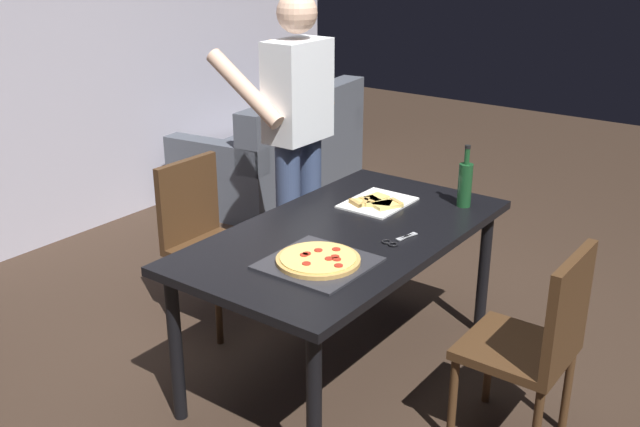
% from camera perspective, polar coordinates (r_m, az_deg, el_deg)
% --- Properties ---
extents(ground_plane, '(12.00, 12.00, 0.00)m').
position_cam_1_polar(ground_plane, '(3.73, 1.89, -12.04)').
color(ground_plane, '#38281E').
extents(back_wall, '(6.40, 0.10, 2.80)m').
position_cam_1_polar(back_wall, '(5.11, -23.24, 12.26)').
color(back_wall, '#BCB7C6').
rests_on(back_wall, ground_plane).
extents(dining_table, '(1.65, 0.91, 0.75)m').
position_cam_1_polar(dining_table, '(3.41, 2.03, -2.49)').
color(dining_table, black).
rests_on(dining_table, ground_plane).
extents(chair_near_camera, '(0.42, 0.42, 0.90)m').
position_cam_1_polar(chair_near_camera, '(3.11, 16.61, -9.30)').
color(chair_near_camera, '#472D19').
rests_on(chair_near_camera, ground_plane).
extents(chair_far_side, '(0.42, 0.42, 0.90)m').
position_cam_1_polar(chair_far_side, '(4.04, -9.07, -1.41)').
color(chair_far_side, '#472D19').
rests_on(chair_far_side, ground_plane).
extents(couch, '(1.80, 1.06, 0.85)m').
position_cam_1_polar(couch, '(6.10, -3.22, 4.55)').
color(couch, '#4C515B').
rests_on(couch, ground_plane).
extents(person_serving_pizza, '(0.55, 0.54, 1.75)m').
position_cam_1_polar(person_serving_pizza, '(4.13, -1.88, 6.48)').
color(person_serving_pizza, '#38476B').
rests_on(person_serving_pizza, ground_plane).
extents(pepperoni_pizza_on_tray, '(0.41, 0.41, 0.04)m').
position_cam_1_polar(pepperoni_pizza_on_tray, '(3.04, -0.14, -3.70)').
color(pepperoni_pizza_on_tray, '#2D2D33').
rests_on(pepperoni_pizza_on_tray, dining_table).
extents(pizza_slices_on_towel, '(0.36, 0.28, 0.03)m').
position_cam_1_polar(pizza_slices_on_towel, '(3.70, 4.40, 0.87)').
color(pizza_slices_on_towel, white).
rests_on(pizza_slices_on_towel, dining_table).
extents(wine_bottle, '(0.07, 0.07, 0.32)m').
position_cam_1_polar(wine_bottle, '(3.71, 11.23, 2.31)').
color(wine_bottle, '#194723').
rests_on(wine_bottle, dining_table).
extents(kitchen_scissors, '(0.20, 0.09, 0.01)m').
position_cam_1_polar(kitchen_scissors, '(3.27, 5.93, -2.11)').
color(kitchen_scissors, silver).
rests_on(kitchen_scissors, dining_table).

